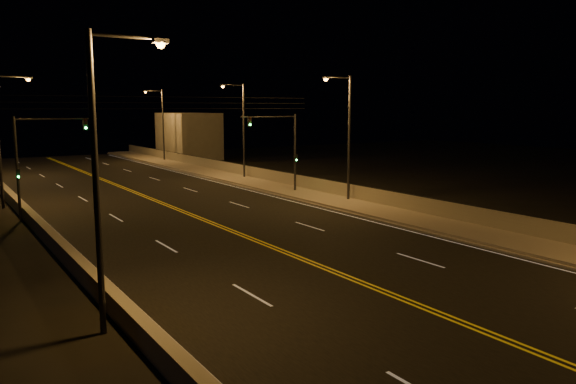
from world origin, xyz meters
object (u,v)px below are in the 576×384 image
streetlight_1 (346,131)px  streetlight_4 (104,163)px  streetlight_3 (161,121)px  traffic_signal_left (33,155)px  streetlight_2 (241,125)px  streetlight_5 (2,132)px  traffic_signal_right (285,145)px

streetlight_1 → streetlight_4: size_ratio=1.00×
streetlight_3 → traffic_signal_left: size_ratio=1.43×
streetlight_2 → streetlight_3: bearing=90.0°
streetlight_1 → streetlight_4: 26.14m
streetlight_2 → streetlight_5: size_ratio=1.00×
traffic_signal_right → traffic_signal_left: size_ratio=1.00×
streetlight_5 → traffic_signal_right: bearing=-15.4°
streetlight_2 → streetlight_1: bearing=-90.0°
streetlight_5 → traffic_signal_left: size_ratio=1.43×
streetlight_3 → streetlight_5: 34.38m
traffic_signal_left → streetlight_5: bearing=101.1°
streetlight_4 → traffic_signal_right: streetlight_4 is taller
streetlight_1 → streetlight_2: bearing=90.0°
streetlight_3 → traffic_signal_right: size_ratio=1.43×
streetlight_2 → traffic_signal_right: (-1.48, -10.29, -1.29)m
streetlight_1 → traffic_signal_left: streetlight_1 is taller
streetlight_5 → streetlight_4: bearing=-90.0°
streetlight_5 → traffic_signal_left: bearing=-78.9°
traffic_signal_left → streetlight_4: bearing=-93.0°
streetlight_1 → streetlight_5: same height
streetlight_1 → traffic_signal_left: size_ratio=1.43×
streetlight_4 → traffic_signal_right: (19.97, 20.94, -1.29)m
streetlight_2 → streetlight_4: 37.89m
streetlight_1 → streetlight_2: size_ratio=1.00×
streetlight_4 → traffic_signal_right: bearing=46.4°
streetlight_3 → traffic_signal_right: (-1.48, -32.38, -1.29)m
streetlight_1 → streetlight_3: bearing=90.0°
streetlight_4 → streetlight_2: bearing=55.5°
streetlight_4 → traffic_signal_right: size_ratio=1.43×
streetlight_2 → traffic_signal_right: size_ratio=1.43×
streetlight_5 → traffic_signal_right: (19.97, -5.52, -1.29)m
streetlight_1 → streetlight_3: same height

